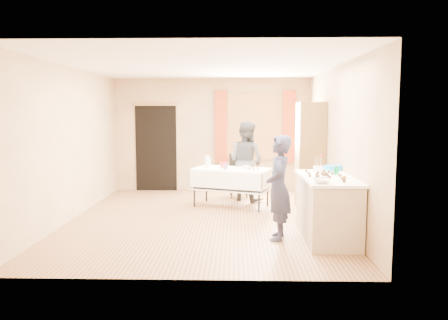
{
  "coord_description": "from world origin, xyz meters",
  "views": [
    {
      "loc": [
        0.55,
        -7.37,
        1.84
      ],
      "look_at": [
        0.36,
        0.0,
        1.02
      ],
      "focal_mm": 35.0,
      "sensor_mm": 36.0,
      "label": 1
    }
  ],
  "objects_px": {
    "party_table": "(231,184)",
    "counter": "(327,208)",
    "girl": "(279,188)",
    "woman": "(246,161)",
    "cabinet": "(310,155)",
    "chair": "(239,184)"
  },
  "relations": [
    {
      "from": "cabinet",
      "to": "counter",
      "type": "distance_m",
      "value": 2.18
    },
    {
      "from": "cabinet",
      "to": "party_table",
      "type": "height_order",
      "value": "cabinet"
    },
    {
      "from": "cabinet",
      "to": "party_table",
      "type": "relative_size",
      "value": 1.24
    },
    {
      "from": "counter",
      "to": "girl",
      "type": "distance_m",
      "value": 0.78
    },
    {
      "from": "cabinet",
      "to": "chair",
      "type": "bearing_deg",
      "value": 142.26
    },
    {
      "from": "girl",
      "to": "cabinet",
      "type": "bearing_deg",
      "value": 166.91
    },
    {
      "from": "girl",
      "to": "woman",
      "type": "relative_size",
      "value": 0.92
    },
    {
      "from": "cabinet",
      "to": "chair",
      "type": "xyz_separation_m",
      "value": [
        -1.36,
        1.06,
        -0.73
      ]
    },
    {
      "from": "chair",
      "to": "cabinet",
      "type": "bearing_deg",
      "value": -42.45
    },
    {
      "from": "counter",
      "to": "cabinet",
      "type": "bearing_deg",
      "value": 87.28
    },
    {
      "from": "counter",
      "to": "chair",
      "type": "height_order",
      "value": "chair"
    },
    {
      "from": "party_table",
      "to": "woman",
      "type": "distance_m",
      "value": 0.78
    },
    {
      "from": "counter",
      "to": "woman",
      "type": "height_order",
      "value": "woman"
    },
    {
      "from": "girl",
      "to": "woman",
      "type": "bearing_deg",
      "value": -164.34
    },
    {
      "from": "cabinet",
      "to": "chair",
      "type": "distance_m",
      "value": 1.87
    },
    {
      "from": "party_table",
      "to": "counter",
      "type": "bearing_deg",
      "value": -36.62
    },
    {
      "from": "cabinet",
      "to": "party_table",
      "type": "distance_m",
      "value": 1.62
    },
    {
      "from": "woman",
      "to": "girl",
      "type": "bearing_deg",
      "value": 135.76
    },
    {
      "from": "cabinet",
      "to": "woman",
      "type": "xyz_separation_m",
      "value": [
        -1.22,
        0.62,
        -0.19
      ]
    },
    {
      "from": "counter",
      "to": "chair",
      "type": "relative_size",
      "value": 1.67
    },
    {
      "from": "girl",
      "to": "counter",
      "type": "bearing_deg",
      "value": 102.79
    },
    {
      "from": "counter",
      "to": "party_table",
      "type": "bearing_deg",
      "value": 123.93
    }
  ]
}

